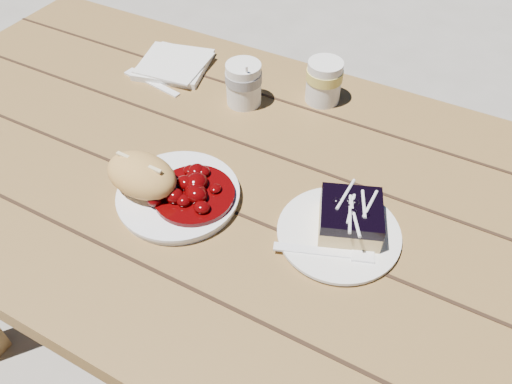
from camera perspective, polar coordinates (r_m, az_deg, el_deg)
The scene contains 11 objects.
picnic_table at distance 0.97m, azimuth 9.31°, elevation -9.15°, with size 2.00×1.55×0.75m.
main_plate at distance 0.87m, azimuth -8.84°, elevation -0.44°, with size 0.20×0.20×0.02m, color white.
goulash_stew at distance 0.83m, azimuth -7.18°, elevation 0.43°, with size 0.14×0.14×0.04m, color #530203, non-canonical shape.
bread_roll at distance 0.85m, azimuth -12.93°, elevation 1.89°, with size 0.13×0.09×0.07m, color tan.
dessert_plate at distance 0.82m, azimuth 9.41°, elevation -4.71°, with size 0.19×0.19×0.01m, color white.
blueberry_cake at distance 0.80m, azimuth 10.74°, elevation -2.81°, with size 0.12×0.12×0.06m.
fork_dessert at distance 0.78m, azimuth 6.62°, elevation -6.63°, with size 0.03×0.16×0.01m, color white, non-canonical shape.
coffee_cup at distance 1.05m, azimuth -1.42°, elevation 12.25°, with size 0.07×0.07×0.09m, color white.
napkin_stack at distance 1.19m, azimuth -9.34°, elevation 14.18°, with size 0.15×0.15×0.01m, color white.
fork_table at distance 1.14m, azimuth -11.23°, elevation 11.89°, with size 0.03×0.16×0.01m, color white, non-canonical shape.
second_cup at distance 1.06m, azimuth 7.76°, elevation 12.40°, with size 0.07×0.07×0.09m, color white.
Camera 1 is at (0.12, -0.55, 1.38)m, focal length 35.00 mm.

